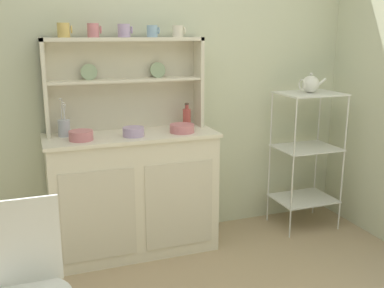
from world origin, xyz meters
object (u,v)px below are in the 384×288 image
at_px(bakers_rack, 307,146).
at_px(wire_chair, 27,279).
at_px(utensil_jar, 64,127).
at_px(jam_bottle, 187,117).
at_px(cup_gold_0, 64,30).
at_px(bowl_mixing_large, 81,135).
at_px(hutch_shelf_unit, 124,76).
at_px(porcelain_teapot, 310,84).
at_px(hutch_cabinet, 133,192).

height_order(bakers_rack, wire_chair, bakers_rack).
relative_size(wire_chair, utensil_jar, 3.36).
height_order(jam_bottle, utensil_jar, utensil_jar).
distance_m(wire_chair, cup_gold_0, 1.62).
relative_size(bakers_rack, bowl_mixing_large, 7.06).
distance_m(hutch_shelf_unit, porcelain_teapot, 1.40).
xyz_separation_m(bowl_mixing_large, jam_bottle, (0.77, 0.16, 0.04)).
bearing_deg(porcelain_teapot, wire_chair, -153.18).
relative_size(hutch_cabinet, utensil_jar, 4.61).
height_order(bakers_rack, porcelain_teapot, porcelain_teapot).
bearing_deg(utensil_jar, hutch_shelf_unit, 11.20).
relative_size(bowl_mixing_large, porcelain_teapot, 0.69).
relative_size(hutch_shelf_unit, porcelain_teapot, 4.93).
xyz_separation_m(hutch_cabinet, bakers_rack, (1.38, -0.04, 0.22)).
relative_size(hutch_shelf_unit, bowl_mixing_large, 7.10).
relative_size(bakers_rack, cup_gold_0, 11.66).
bearing_deg(cup_gold_0, porcelain_teapot, -5.21).
bearing_deg(bowl_mixing_large, bakers_rack, 1.13).
distance_m(hutch_cabinet, wire_chair, 1.30).
bearing_deg(hutch_shelf_unit, hutch_cabinet, -90.00).
xyz_separation_m(hutch_cabinet, porcelain_teapot, (1.38, -0.04, 0.71)).
distance_m(hutch_shelf_unit, wire_chair, 1.61).
height_order(bowl_mixing_large, jam_bottle, jam_bottle).
distance_m(hutch_cabinet, jam_bottle, 0.66).
height_order(hutch_shelf_unit, bakers_rack, hutch_shelf_unit).
bearing_deg(jam_bottle, hutch_cabinet, -168.69).
height_order(hutch_cabinet, hutch_shelf_unit, hutch_shelf_unit).
height_order(hutch_cabinet, wire_chair, hutch_cabinet).
bearing_deg(cup_gold_0, jam_bottle, -2.52).
relative_size(wire_chair, porcelain_teapot, 3.84).
height_order(wire_chair, porcelain_teapot, porcelain_teapot).
bearing_deg(hutch_shelf_unit, utensil_jar, -168.80).
distance_m(hutch_shelf_unit, utensil_jar, 0.54).
bearing_deg(porcelain_teapot, utensil_jar, 176.29).
height_order(bowl_mixing_large, porcelain_teapot, porcelain_teapot).
bearing_deg(cup_gold_0, bowl_mixing_large, -76.42).
xyz_separation_m(bakers_rack, cup_gold_0, (-1.77, 0.16, 0.88)).
xyz_separation_m(cup_gold_0, porcelain_teapot, (1.77, -0.16, -0.40)).
xyz_separation_m(hutch_cabinet, hutch_shelf_unit, (0.00, 0.16, 0.80)).
xyz_separation_m(bakers_rack, jam_bottle, (-0.95, 0.13, 0.27)).
relative_size(hutch_shelf_unit, cup_gold_0, 11.72).
bearing_deg(jam_bottle, bakers_rack, -7.50).
distance_m(jam_bottle, utensil_jar, 0.86).
xyz_separation_m(hutch_shelf_unit, bowl_mixing_large, (-0.34, -0.24, -0.35)).
distance_m(cup_gold_0, porcelain_teapot, 1.82).
xyz_separation_m(wire_chair, bowl_mixing_large, (0.36, 1.02, 0.38)).
bearing_deg(bowl_mixing_large, utensil_jar, 120.92).
bearing_deg(utensil_jar, porcelain_teapot, -3.71).
height_order(hutch_shelf_unit, bowl_mixing_large, hutch_shelf_unit).
bearing_deg(wire_chair, hutch_cabinet, 69.74).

